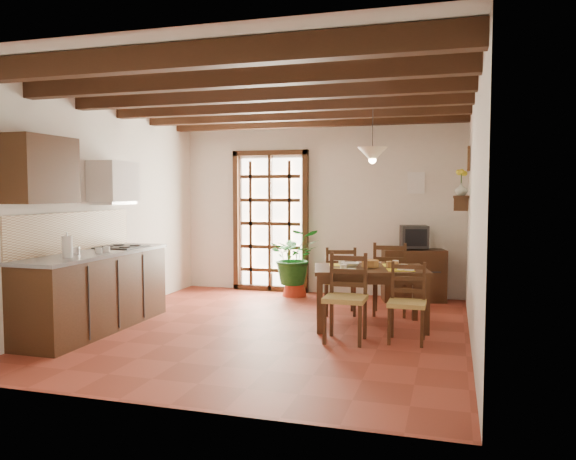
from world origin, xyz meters
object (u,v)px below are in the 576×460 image
at_px(pendant_lamp, 372,153).
at_px(potted_plant, 295,259).
at_px(crt_tv, 414,237).
at_px(kitchen_counter, 96,290).
at_px(sideboard, 414,275).
at_px(chair_far_right, 390,292).
at_px(chair_near_right, 407,318).
at_px(chair_near_left, 345,314).
at_px(chair_far_left, 340,293).
at_px(dining_table, 370,275).

bearing_deg(pendant_lamp, potted_plant, 132.04).
relative_size(crt_tv, potted_plant, 0.20).
bearing_deg(kitchen_counter, sideboard, 39.26).
height_order(kitchen_counter, sideboard, kitchen_counter).
distance_m(chair_far_right, crt_tv, 1.24).
bearing_deg(chair_near_right, chair_near_left, -166.54).
xyz_separation_m(kitchen_counter, chair_near_left, (2.90, 0.33, -0.18)).
bearing_deg(pendant_lamp, chair_far_left, 135.06).
relative_size(kitchen_counter, chair_far_left, 2.49).
xyz_separation_m(dining_table, chair_far_left, (-0.48, 0.58, -0.34)).
bearing_deg(chair_far_right, chair_near_left, 73.77).
bearing_deg(chair_far_right, chair_far_left, 9.59).
bearing_deg(potted_plant, crt_tv, 3.20).
height_order(chair_far_left, potted_plant, potted_plant).
relative_size(kitchen_counter, chair_far_right, 2.33).
relative_size(sideboard, crt_tv, 2.00).
bearing_deg(crt_tv, potted_plant, 170.43).
bearing_deg(dining_table, chair_far_right, 64.07).
bearing_deg(potted_plant, chair_near_right, -49.83).
height_order(crt_tv, potted_plant, potted_plant).
bearing_deg(dining_table, chair_near_left, -115.85).
bearing_deg(chair_near_left, sideboard, 77.57).
height_order(kitchen_counter, dining_table, kitchen_counter).
bearing_deg(crt_tv, chair_near_right, -100.66).
height_order(chair_near_left, pendant_lamp, pendant_lamp).
relative_size(chair_near_left, crt_tv, 2.11).
xyz_separation_m(chair_near_left, crt_tv, (0.55, 2.49, 0.66)).
relative_size(kitchen_counter, chair_near_right, 2.63).
bearing_deg(chair_near_left, kitchen_counter, -173.44).
bearing_deg(chair_far_left, pendant_lamp, 119.83).
height_order(kitchen_counter, potted_plant, potted_plant).
bearing_deg(sideboard, chair_near_left, -117.34).
height_order(dining_table, sideboard, sideboard).
bearing_deg(potted_plant, kitchen_counter, -121.34).
distance_m(chair_far_left, pendant_lamp, 1.92).
bearing_deg(kitchen_counter, pendant_lamp, 20.75).
xyz_separation_m(kitchen_counter, crt_tv, (3.46, 2.82, 0.48)).
relative_size(kitchen_counter, sideboard, 2.49).
relative_size(chair_near_right, crt_tv, 1.90).
height_order(chair_near_right, chair_far_right, chair_far_right).
xyz_separation_m(dining_table, pendant_lamp, (0.00, 0.10, 1.45)).
height_order(kitchen_counter, crt_tv, kitchen_counter).
bearing_deg(pendant_lamp, kitchen_counter, -159.25).
bearing_deg(kitchen_counter, crt_tv, 39.20).
height_order(dining_table, chair_near_right, chair_near_right).
bearing_deg(pendant_lamp, crt_tv, 76.59).
bearing_deg(chair_far_right, kitchen_counter, 25.14).
bearing_deg(chair_near_right, pendant_lamp, 125.41).
bearing_deg(crt_tv, chair_far_right, -115.68).
bearing_deg(chair_near_right, crt_tv, 92.10).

